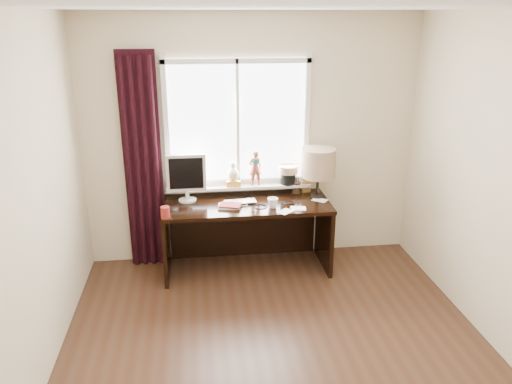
{
  "coord_description": "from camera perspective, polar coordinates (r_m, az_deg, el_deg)",
  "views": [
    {
      "loc": [
        -0.6,
        -3.08,
        2.56
      ],
      "look_at": [
        -0.05,
        1.25,
        1.0
      ],
      "focal_mm": 35.0,
      "sensor_mm": 36.0,
      "label": 1
    }
  ],
  "objects": [
    {
      "name": "wall_back",
      "position": [
        5.27,
        -0.49,
        5.83
      ],
      "size": [
        3.5,
        0.0,
        2.6
      ],
      "primitive_type": "cube",
      "rotation": [
        1.57,
        0.0,
        0.0
      ],
      "color": "beige",
      "rests_on": "ground"
    },
    {
      "name": "floor",
      "position": [
        4.05,
        3.11,
        -19.57
      ],
      "size": [
        3.5,
        4.0,
        0.0
      ],
      "primitive_type": "cube",
      "color": "#41281B",
      "rests_on": "ground"
    },
    {
      "name": "desk_cables",
      "position": [
        5.06,
        1.18,
        -1.25
      ],
      "size": [
        0.52,
        0.44,
        0.01
      ],
      "color": "black",
      "rests_on": "desk"
    },
    {
      "name": "loose_papers",
      "position": [
        4.99,
        5.21,
        -1.66
      ],
      "size": [
        0.6,
        0.45,
        0.0
      ],
      "color": "white",
      "rests_on": "desk"
    },
    {
      "name": "ceiling",
      "position": [
        3.14,
        4.03,
        20.34
      ],
      "size": [
        3.5,
        4.0,
        0.0
      ],
      "primitive_type": "cube",
      "color": "white",
      "rests_on": "wall_back"
    },
    {
      "name": "brush_holder",
      "position": [
        5.36,
        4.67,
        0.54
      ],
      "size": [
        0.09,
        0.09,
        0.25
      ],
      "color": "black",
      "rests_on": "desk"
    },
    {
      "name": "window",
      "position": [
        5.21,
        -2.04,
        5.65
      ],
      "size": [
        1.52,
        0.21,
        1.4
      ],
      "color": "white",
      "rests_on": "ground"
    },
    {
      "name": "table_lamp",
      "position": [
        5.17,
        7.14,
        3.25
      ],
      "size": [
        0.35,
        0.35,
        0.52
      ],
      "color": "black",
      "rests_on": "desk"
    },
    {
      "name": "curtain",
      "position": [
        5.22,
        -12.81,
        3.09
      ],
      "size": [
        0.38,
        0.09,
        2.25
      ],
      "color": "black",
      "rests_on": "floor"
    },
    {
      "name": "monitor",
      "position": [
        5.09,
        -7.97,
        1.94
      ],
      "size": [
        0.4,
        0.18,
        0.49
      ],
      "color": "beige",
      "rests_on": "desk"
    },
    {
      "name": "wall_left",
      "position": [
        3.52,
        -25.77,
        -3.37
      ],
      "size": [
        0.0,
        4.0,
        2.6
      ],
      "primitive_type": "cube",
      "rotation": [
        1.57,
        0.0,
        1.57
      ],
      "color": "beige",
      "rests_on": "ground"
    },
    {
      "name": "desk",
      "position": [
        5.25,
        -1.2,
        -3.36
      ],
      "size": [
        1.7,
        0.7,
        0.75
      ],
      "color": "black",
      "rests_on": "floor"
    },
    {
      "name": "notebook_stack",
      "position": [
        4.96,
        -3.02,
        -1.59
      ],
      "size": [
        0.25,
        0.21,
        0.03
      ],
      "color": "beige",
      "rests_on": "desk"
    },
    {
      "name": "icon_frame",
      "position": [
        5.37,
        5.74,
        0.6
      ],
      "size": [
        0.1,
        0.03,
        0.13
      ],
      "color": "gold",
      "rests_on": "desk"
    },
    {
      "name": "laptop",
      "position": [
        5.06,
        -1.77,
        -1.15
      ],
      "size": [
        0.34,
        0.23,
        0.03
      ],
      "primitive_type": "imported",
      "rotation": [
        0.0,
        0.0,
        0.07
      ],
      "color": "silver",
      "rests_on": "desk"
    },
    {
      "name": "mug",
      "position": [
        4.93,
        1.92,
        -1.21
      ],
      "size": [
        0.14,
        0.14,
        0.11
      ],
      "primitive_type": "imported",
      "rotation": [
        0.0,
        0.0,
        0.61
      ],
      "color": "white",
      "rests_on": "desk"
    },
    {
      "name": "red_cup",
      "position": [
        4.76,
        -10.34,
        -2.31
      ],
      "size": [
        0.09,
        0.09,
        0.11
      ],
      "primitive_type": "cylinder",
      "color": "maroon",
      "rests_on": "desk"
    }
  ]
}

